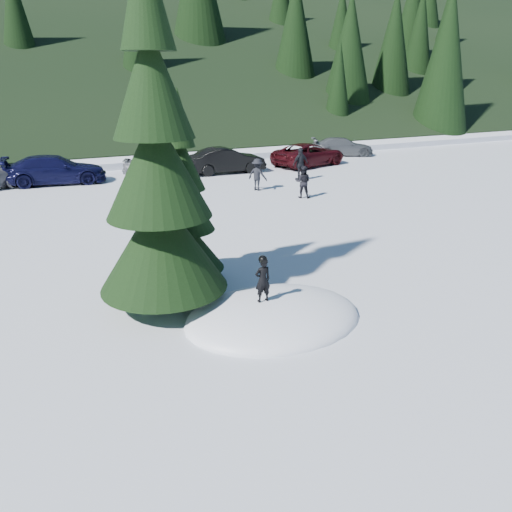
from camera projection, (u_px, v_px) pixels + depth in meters
name	position (u px, v px, depth m)	size (l,w,h in m)	color
ground	(273.00, 318.00, 12.30)	(200.00, 200.00, 0.00)	white
snow_mound	(273.00, 318.00, 12.30)	(4.48, 3.52, 0.96)	white
forest_hillside	(46.00, 6.00, 53.82)	(200.00, 60.00, 25.00)	black
spruce_tall	(158.00, 179.00, 11.80)	(3.20, 3.20, 8.60)	#321F10
spruce_short	(183.00, 211.00, 13.81)	(2.20, 2.20, 5.37)	#321F10
child_skier	(263.00, 280.00, 11.92)	(0.40, 0.26, 1.11)	black
adult_0	(303.00, 182.00, 23.97)	(0.75, 0.59, 1.55)	black
adult_1	(300.00, 164.00, 27.92)	(1.07, 0.45, 1.83)	black
adult_2	(258.00, 175.00, 25.51)	(1.05, 0.60, 1.62)	black
car_3	(55.00, 170.00, 27.04)	(2.15, 5.30, 1.54)	black
car_4	(158.00, 164.00, 29.21)	(1.62, 4.02, 1.37)	gray
car_5	(227.00, 160.00, 30.01)	(1.60, 4.60, 1.51)	black
car_6	(309.00, 154.00, 32.41)	(2.41, 5.22, 1.45)	#33090D
car_7	(343.00, 147.00, 36.47)	(1.81, 4.45, 1.29)	#505458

